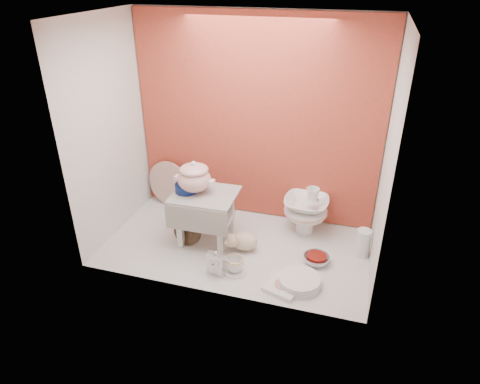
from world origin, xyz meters
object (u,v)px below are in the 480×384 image
Objects in this scene: blue_white_vase at (190,197)px; gold_rim_teacup at (235,264)px; step_stool at (206,217)px; mantel_clock at (216,263)px; porcelain_tower at (306,209)px; plush_pig at (244,241)px; floral_platter at (169,184)px; soup_tureen at (194,177)px; crystal_bowl at (316,259)px; dinner_plate_stack at (299,281)px.

blue_white_vase reaches higher than gold_rim_teacup.
step_stool is 2.47× the size of mantel_clock.
blue_white_vase is at bearing 177.53° from porcelain_tower.
floral_platter is at bearing 128.16° from plush_pig.
plush_pig is at bearing -8.35° from soup_tureen.
blue_white_vase reaches higher than plush_pig.
floral_platter is 1.34m from crystal_bowl.
mantel_clock is 0.72× the size of plush_pig.
dinner_plate_stack is at bearing -1.84° from gold_rim_teacup.
plush_pig is 0.52m from porcelain_tower.
dinner_plate_stack is (1.18, -0.70, -0.16)m from floral_platter.
step_stool is at bearing 157.02° from dinner_plate_stack.
soup_tureen reaches higher than mantel_clock.
plush_pig is at bearing 148.56° from dinner_plate_stack.
step_stool is 1.79× the size of plush_pig.
plush_pig is at bearing 179.06° from crystal_bowl.
dinner_plate_stack is at bearing -53.25° from plush_pig.
porcelain_tower is (0.92, -0.04, 0.07)m from blue_white_vase.
plush_pig is 1.38× the size of crystal_bowl.
blue_white_vase is 1.14m from crystal_bowl.
gold_rim_teacup is at bearing -109.30° from plush_pig.
step_stool is 1.84× the size of blue_white_vase.
porcelain_tower reaches higher than dinner_plate_stack.
blue_white_vase is 0.86m from gold_rim_teacup.
mantel_clock is at bearing -61.98° from step_stool.
floral_platter is 1.03× the size of porcelain_tower.
plush_pig is 0.50m from dinner_plate_stack.
step_stool is 0.80m from dinner_plate_stack.
crystal_bowl is at bearing 74.75° from dinner_plate_stack.
plush_pig is at bearing 87.34° from mantel_clock.
floral_platter is 0.21m from blue_white_vase.
blue_white_vase is at bearing 138.30° from mantel_clock.
porcelain_tower is at bearing -2.47° from blue_white_vase.
gold_rim_teacup is at bearing -41.87° from floral_platter.
crystal_bowl is (0.59, 0.30, -0.06)m from mantel_clock.
soup_tureen is 0.55m from plush_pig.
mantel_clock is at bearing -48.40° from floral_platter.
dinner_plate_stack is at bearing -30.55° from floral_platter.
floral_platter is 1.57× the size of plush_pig.
soup_tureen is 0.54m from blue_white_vase.
porcelain_tower is (0.35, 0.60, 0.12)m from gold_rim_teacup.
blue_white_vase is (0.19, -0.04, -0.07)m from floral_platter.
porcelain_tower is (0.46, 0.66, 0.09)m from mantel_clock.
soup_tureen is 0.97m from dinner_plate_stack.
step_stool reaches higher than gold_rim_teacup.
blue_white_vase reaches higher than crystal_bowl.
step_stool is 0.81m from crystal_bowl.
crystal_bowl is at bearing 26.28° from gold_rim_teacup.
plush_pig is (0.75, -0.43, -0.12)m from floral_platter.
floral_platter is 1.12m from porcelain_tower.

